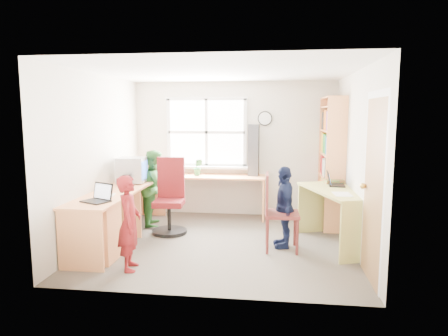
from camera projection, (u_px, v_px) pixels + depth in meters
name	position (u px, v px, depth m)	size (l,w,h in m)	color
room	(223.00, 158.00, 5.63)	(3.64, 3.44, 2.44)	#4E463D
l_desk	(126.00, 214.00, 5.52)	(2.38, 2.95, 0.75)	#FFA565
right_desk	(337.00, 205.00, 5.53)	(1.05, 1.51, 0.80)	#D7D26B
bookshelf	(331.00, 165.00, 6.52)	(0.30, 1.02, 2.10)	#FFA565
swivel_chair	(170.00, 201.00, 6.18)	(0.58, 0.58, 1.16)	black
wooden_chair	(276.00, 209.00, 5.36)	(0.46, 0.46, 1.04)	maroon
crt_monitor	(132.00, 170.00, 6.26)	(0.43, 0.39, 0.41)	#ACABB0
laptop_left	(99.00, 197.00, 4.97)	(0.41, 0.38, 0.22)	black
laptop_right	(333.00, 182.00, 5.81)	(0.27, 0.32, 0.21)	black
speaker_a	(127.00, 181.00, 6.00)	(0.10, 0.10, 0.17)	black
speaker_b	(139.00, 174.00, 6.65)	(0.11, 0.11, 0.19)	black
cd_tower	(254.00, 150.00, 6.98)	(0.20, 0.18, 0.90)	black
game_box	(333.00, 181.00, 6.05)	(0.32, 0.32, 0.05)	red
paper_a	(106.00, 196.00, 5.31)	(0.24, 0.31, 0.00)	white
paper_b	(342.00, 194.00, 5.18)	(0.24, 0.33, 0.00)	white
potted_plant	(198.00, 167.00, 7.02)	(0.16, 0.13, 0.30)	#2C6F39
person_red	(129.00, 223.00, 4.68)	(0.41, 0.27, 1.13)	maroon
person_green	(155.00, 188.00, 6.57)	(0.61, 0.47, 1.25)	#31742E
person_navy	(284.00, 207.00, 5.48)	(0.66, 0.28, 1.13)	#131C3D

